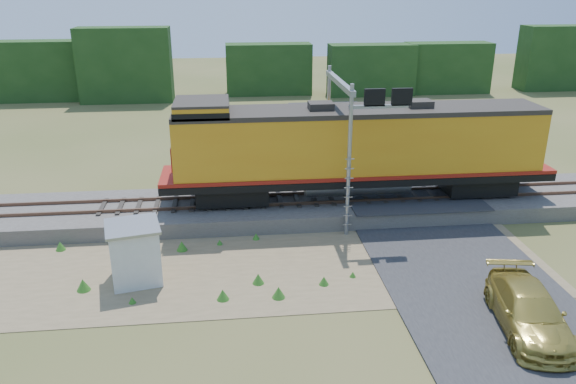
{
  "coord_description": "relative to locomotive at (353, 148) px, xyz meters",
  "views": [
    {
      "loc": [
        -2.52,
        -21.05,
        11.58
      ],
      "look_at": [
        0.1,
        3.0,
        2.4
      ],
      "focal_mm": 35.0,
      "sensor_mm": 36.0,
      "label": 1
    }
  ],
  "objects": [
    {
      "name": "weed_clumps",
      "position": [
        -7.28,
        -5.9,
        -3.52
      ],
      "size": [
        15.0,
        6.2,
        0.56
      ],
      "primitive_type": null,
      "color": "#317120",
      "rests_on": "ground"
    },
    {
      "name": "dirt_shoulder",
      "position": [
        -5.78,
        -5.5,
        -3.5
      ],
      "size": [
        26.0,
        8.0,
        0.03
      ],
      "primitive_type": "cube",
      "color": "#8C7754",
      "rests_on": "ground"
    },
    {
      "name": "shed",
      "position": [
        -10.26,
        -6.2,
        -2.27
      ],
      "size": [
        2.48,
        2.48,
        2.47
      ],
      "rotation": [
        0.0,
        0.0,
        0.21
      ],
      "color": "silver",
      "rests_on": "ground"
    },
    {
      "name": "rails",
      "position": [
        -3.78,
        -0.0,
        -2.64
      ],
      "size": [
        70.0,
        1.54,
        0.16
      ],
      "color": "brown",
      "rests_on": "ballast"
    },
    {
      "name": "road",
      "position": [
        3.22,
        -5.26,
        -3.43
      ],
      "size": [
        7.0,
        66.0,
        0.86
      ],
      "color": "#38383A",
      "rests_on": "ground"
    },
    {
      "name": "signal_gantry",
      "position": [
        -0.44,
        -0.67,
        1.94
      ],
      "size": [
        2.89,
        6.2,
        7.29
      ],
      "color": "gray",
      "rests_on": "ground"
    },
    {
      "name": "locomotive",
      "position": [
        0.0,
        0.0,
        0.0
      ],
      "size": [
        20.1,
        3.07,
        5.19
      ],
      "color": "black",
      "rests_on": "rails"
    },
    {
      "name": "tree_line_north",
      "position": [
        -3.78,
        32.0,
        -0.45
      ],
      "size": [
        130.0,
        3.0,
        6.5
      ],
      "color": "#1A3915",
      "rests_on": "ground"
    },
    {
      "name": "car",
      "position": [
        3.91,
        -11.22,
        -2.78
      ],
      "size": [
        2.88,
        5.38,
        1.48
      ],
      "primitive_type": "imported",
      "rotation": [
        0.0,
        0.0,
        -0.16
      ],
      "color": "#B29E42",
      "rests_on": "ground"
    },
    {
      "name": "ballast",
      "position": [
        -3.78,
        -0.0,
        -3.12
      ],
      "size": [
        70.0,
        5.0,
        0.8
      ],
      "primitive_type": "cube",
      "color": "slate",
      "rests_on": "ground"
    },
    {
      "name": "ground",
      "position": [
        -3.78,
        -6.0,
        -3.52
      ],
      "size": [
        140.0,
        140.0,
        0.0
      ],
      "primitive_type": "plane",
      "color": "#475123",
      "rests_on": "ground"
    }
  ]
}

